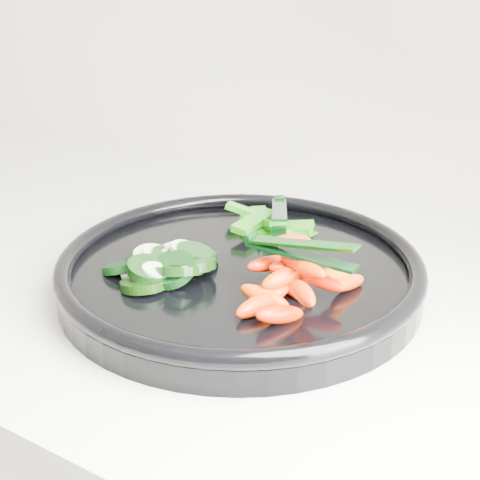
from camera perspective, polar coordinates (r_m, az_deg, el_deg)
The scene contains 6 objects.
veggie_tray at distance 0.69m, azimuth 0.00°, elevation -2.65°, with size 0.48×0.48×0.04m.
cucumber_pile at distance 0.68m, azimuth -6.29°, elevation -2.03°, with size 0.12×0.12×0.04m.
carrot_pile at distance 0.62m, azimuth 4.47°, elevation -3.47°, with size 0.11×0.14×0.06m.
pepper_pile at distance 0.77m, azimuth 2.53°, elevation 1.25°, with size 0.11×0.10×0.04m.
tong_carrot at distance 0.61m, azimuth 4.87°, elevation -0.74°, with size 0.11×0.02×0.02m.
tong_pepper at distance 0.76m, azimuth 3.37°, elevation 2.31°, with size 0.07×0.11×0.02m.
Camera 1 is at (0.16, 1.15, 1.26)m, focal length 50.00 mm.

